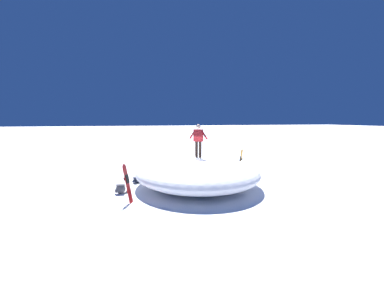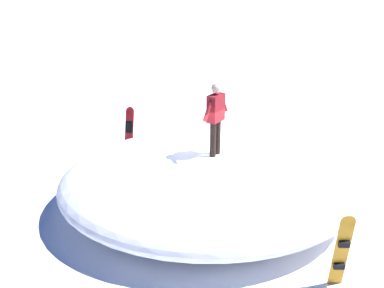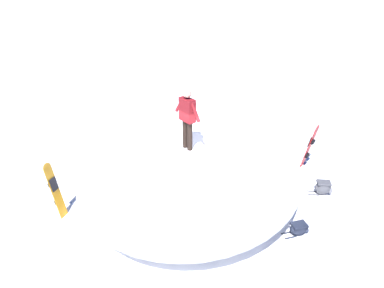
{
  "view_description": "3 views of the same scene",
  "coord_description": "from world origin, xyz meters",
  "px_view_note": "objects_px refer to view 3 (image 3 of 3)",
  "views": [
    {
      "loc": [
        -12.17,
        3.23,
        3.36
      ],
      "look_at": [
        0.58,
        -0.31,
        2.09
      ],
      "focal_mm": 24.29,
      "sensor_mm": 36.0,
      "label": 1
    },
    {
      "loc": [
        -1.76,
        -9.58,
        5.34
      ],
      "look_at": [
        -0.24,
        -0.21,
        1.59
      ],
      "focal_mm": 40.96,
      "sensor_mm": 36.0,
      "label": 2
    },
    {
      "loc": [
        8.33,
        0.94,
        5.91
      ],
      "look_at": [
        0.2,
        -0.43,
        1.54
      ],
      "focal_mm": 32.25,
      "sensor_mm": 36.0,
      "label": 3
    }
  ],
  "objects_px": {
    "snowboard_primary_upright": "(55,190)",
    "backpack_near": "(323,188)",
    "snowboard_secondary_upright": "(310,146)",
    "backpack_far": "(299,229)",
    "snowboarder_standing": "(187,116)"
  },
  "relations": [
    {
      "from": "snowboard_primary_upright",
      "to": "backpack_near",
      "type": "height_order",
      "value": "snowboard_primary_upright"
    },
    {
      "from": "snowboard_secondary_upright",
      "to": "backpack_near",
      "type": "relative_size",
      "value": 2.38
    },
    {
      "from": "snowboard_primary_upright",
      "to": "backpack_near",
      "type": "distance_m",
      "value": 7.29
    },
    {
      "from": "snowboard_primary_upright",
      "to": "backpack_far",
      "type": "distance_m",
      "value": 6.15
    },
    {
      "from": "snowboard_primary_upright",
      "to": "backpack_near",
      "type": "bearing_deg",
      "value": 106.89
    },
    {
      "from": "snowboard_secondary_upright",
      "to": "backpack_near",
      "type": "distance_m",
      "value": 1.53
    },
    {
      "from": "backpack_near",
      "to": "backpack_far",
      "type": "distance_m",
      "value": 1.98
    },
    {
      "from": "backpack_far",
      "to": "backpack_near",
      "type": "bearing_deg",
      "value": 154.74
    },
    {
      "from": "snowboard_primary_upright",
      "to": "backpack_near",
      "type": "relative_size",
      "value": 2.37
    },
    {
      "from": "snowboard_secondary_upright",
      "to": "snowboarder_standing",
      "type": "bearing_deg",
      "value": -62.06
    },
    {
      "from": "snowboarder_standing",
      "to": "backpack_far",
      "type": "bearing_deg",
      "value": 66.53
    },
    {
      "from": "snowboard_secondary_upright",
      "to": "backpack_far",
      "type": "relative_size",
      "value": 2.29
    },
    {
      "from": "snowboard_primary_upright",
      "to": "backpack_far",
      "type": "relative_size",
      "value": 2.29
    },
    {
      "from": "backpack_near",
      "to": "backpack_far",
      "type": "height_order",
      "value": "backpack_near"
    },
    {
      "from": "snowboard_primary_upright",
      "to": "snowboard_secondary_upright",
      "type": "height_order",
      "value": "snowboard_secondary_upright"
    }
  ]
}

